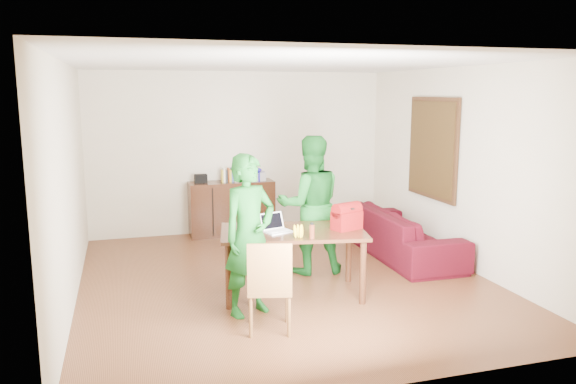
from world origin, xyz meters
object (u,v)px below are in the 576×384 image
object	(u,v)px
red_bag	(347,219)
sofa	(402,233)
laptop	(278,229)
person_far	(310,205)
chair	(270,304)
bottle	(312,231)
table	(293,239)
person_near	(249,235)

from	to	relation	value
red_bag	sofa	world-z (taller)	red_bag
laptop	sofa	world-z (taller)	laptop
person_far	sofa	bearing A→B (deg)	-162.40
chair	bottle	world-z (taller)	bottle
chair	table	bearing A→B (deg)	74.00
laptop	bottle	world-z (taller)	laptop
table	person_far	distance (m)	0.92
table	bottle	xyz separation A→B (m)	(0.10, -0.40, 0.19)
chair	sofa	distance (m)	3.22
person_near	sofa	distance (m)	3.05
chair	sofa	bearing A→B (deg)	52.01
laptop	person_far	bearing A→B (deg)	32.77
bottle	person_near	bearing A→B (deg)	-178.98
red_bag	person_near	bearing A→B (deg)	173.70
table	bottle	size ratio (longest dim) A/B	10.28
table	person_far	world-z (taller)	person_far
table	sofa	distance (m)	2.30
laptop	bottle	size ratio (longest dim) A/B	1.97
chair	red_bag	world-z (taller)	red_bag
person_near	person_far	world-z (taller)	person_far
person_far	red_bag	size ratio (longest dim) A/B	5.35
chair	red_bag	xyz separation A→B (m)	(1.15, 0.80, 0.63)
table	person_far	size ratio (longest dim) A/B	0.99
chair	person_far	xyz separation A→B (m)	(0.99, 1.68, 0.63)
person_near	person_far	size ratio (longest dim) A/B	0.96
chair	laptop	size ratio (longest dim) A/B	2.74
table	person_near	size ratio (longest dim) A/B	1.04
table	red_bag	bearing A→B (deg)	-0.62
chair	person_near	distance (m)	0.78
table	person_near	xyz separation A→B (m)	(-0.61, -0.41, 0.19)
person_near	person_far	distance (m)	1.59
bottle	sofa	size ratio (longest dim) A/B	0.08
laptop	bottle	bearing A→B (deg)	-69.68
chair	person_near	world-z (taller)	person_near
person_near	bottle	size ratio (longest dim) A/B	9.89
person_near	person_far	xyz separation A→B (m)	(1.08, 1.17, 0.04)
person_near	table	bearing A→B (deg)	10.86
chair	person_near	xyz separation A→B (m)	(-0.08, 0.51, 0.59)
bottle	red_bag	distance (m)	0.60
laptop	table	bearing A→B (deg)	-5.54
laptop	sofa	size ratio (longest dim) A/B	0.15
laptop	red_bag	distance (m)	0.82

